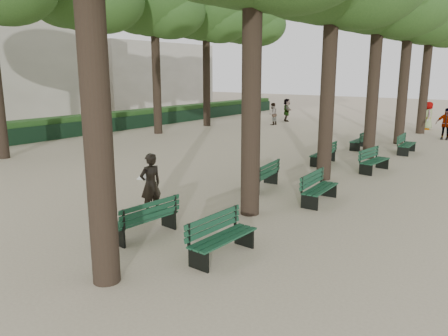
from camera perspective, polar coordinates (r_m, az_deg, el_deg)
The scene contains 20 objects.
ground at distance 11.15m, azimuth -11.84°, elevation -8.36°, with size 120.00×120.00×0.00m, color #BCAC8E.
tree_central_5 at distance 30.75m, azimuth 25.55°, elevation 18.38°, with size 6.00×6.00×9.95m.
tree_far_4 at distance 32.09m, azimuth -2.37°, elevation 20.13°, with size 6.00×6.00×10.45m.
tree_far_5 at distance 36.10m, azimuth 2.89°, elevation 19.29°, with size 6.00×6.00×10.45m.
bench_left_0 at distance 10.83m, azimuth -10.36°, elevation -7.38°, with size 0.72×1.84×0.92m.
bench_left_1 at distance 14.89m, azimuth 4.95°, elevation -1.69°, with size 0.81×1.86×0.92m.
bench_left_2 at distance 19.26m, azimuth 12.79°, elevation 1.32°, with size 0.66×1.83×0.92m.
bench_left_3 at distance 23.46m, azimuth 17.32°, elevation 3.05°, with size 0.62×1.81×0.92m.
bench_right_0 at distance 9.51m, azimuth -0.15°, elevation -10.06°, with size 0.64×1.82×0.92m.
bench_right_1 at distance 13.59m, azimuth 12.39°, elevation -3.34°, with size 0.67×1.83×0.92m.
bench_right_2 at distance 18.32m, azimuth 19.05°, elevation 0.37°, with size 0.74×1.85×0.92m.
bench_right_3 at distance 22.93m, azimuth 22.74°, elevation 2.42°, with size 0.66×1.83×0.92m.
man_with_map at distance 12.15m, azimuth -9.57°, elevation -2.15°, with size 0.69×0.77×1.76m.
pedestrian_c at distance 28.48m, azimuth 26.97°, elevation 5.16°, with size 1.07×0.37×1.83m, color #262628.
pedestrian_e at distance 35.12m, azimuth 8.19°, elevation 7.51°, with size 1.65×0.36×1.78m, color #262628.
pedestrian_d at distance 32.97m, azimuth 25.13°, elevation 6.21°, with size 0.92×0.38×1.88m, color #262628.
pedestrian_a at distance 32.56m, azimuth 6.36°, elevation 7.02°, with size 0.79×0.32×1.62m, color #262628.
fence at distance 29.21m, azimuth -15.58°, elevation 5.29°, with size 0.08×42.00×0.90m, color black.
hedge at distance 29.75m, azimuth -16.44°, elevation 5.66°, with size 1.20×42.00×1.20m, color #1D4518.
building_far at distance 55.03m, azimuth -11.83°, elevation 11.90°, with size 12.00×16.00×7.00m, color #B7B2A3.
Camera 1 is at (7.86, -6.85, 3.94)m, focal length 35.00 mm.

